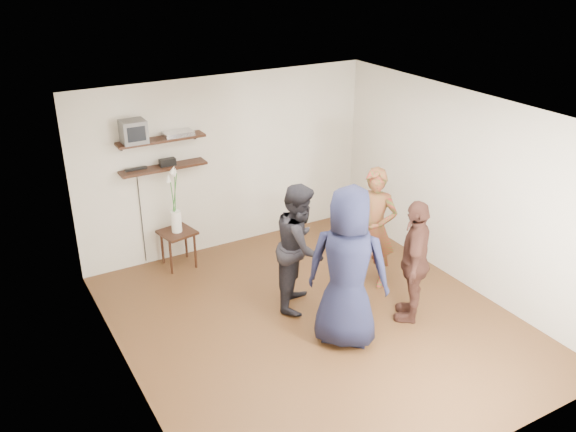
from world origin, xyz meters
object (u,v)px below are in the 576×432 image
(dvd_deck, at_px, (178,134))
(radio, at_px, (167,162))
(person_brown, at_px, (414,261))
(side_table, at_px, (178,237))
(person_dark, at_px, (300,246))
(person_plaid, at_px, (374,228))
(crt_monitor, at_px, (133,131))
(person_navy, at_px, (348,268))
(drinks_table, at_px, (356,269))

(dvd_deck, relative_size, radio, 1.82)
(radio, distance_m, person_brown, 3.57)
(side_table, xyz_separation_m, person_brown, (2.03, -2.67, 0.33))
(person_dark, bearing_deg, person_plaid, -52.19)
(person_plaid, bearing_deg, person_dark, -127.81)
(side_table, height_order, person_plaid, person_plaid)
(dvd_deck, bearing_deg, crt_monitor, 180.00)
(dvd_deck, height_order, radio, dvd_deck)
(person_navy, bearing_deg, dvd_deck, -29.05)
(person_navy, bearing_deg, drinks_table, -90.00)
(person_plaid, height_order, person_brown, person_plaid)
(drinks_table, distance_m, person_brown, 0.73)
(drinks_table, relative_size, person_dark, 0.54)
(person_dark, xyz_separation_m, person_brown, (1.03, -0.95, -0.04))
(dvd_deck, bearing_deg, side_table, -136.82)
(crt_monitor, xyz_separation_m, person_plaid, (2.52, -1.95, -1.19))
(person_plaid, bearing_deg, side_table, -165.47)
(person_plaid, bearing_deg, crt_monitor, -162.99)
(person_dark, relative_size, person_brown, 1.05)
(side_table, xyz_separation_m, drinks_table, (1.53, -2.18, 0.12))
(drinks_table, xyz_separation_m, person_brown, (0.50, -0.49, 0.21))
(person_navy, relative_size, person_brown, 1.23)
(side_table, xyz_separation_m, person_dark, (1.00, -1.72, 0.37))
(crt_monitor, distance_m, side_table, 1.63)
(person_dark, bearing_deg, side_table, 70.31)
(person_brown, bearing_deg, person_navy, -44.73)
(dvd_deck, xyz_separation_m, person_navy, (0.85, -2.85, -0.94))
(drinks_table, bearing_deg, dvd_deck, 119.73)
(dvd_deck, height_order, person_navy, dvd_deck)
(person_plaid, xyz_separation_m, person_brown, (-0.07, -0.90, -0.04))
(drinks_table, bearing_deg, person_plaid, 35.33)
(person_dark, bearing_deg, person_navy, -136.99)
(person_navy, bearing_deg, radio, -25.74)
(crt_monitor, xyz_separation_m, person_navy, (1.46, -2.85, -1.06))
(person_plaid, distance_m, person_dark, 1.11)
(person_dark, distance_m, person_brown, 1.40)
(person_plaid, height_order, person_navy, person_navy)
(crt_monitor, relative_size, drinks_table, 0.36)
(side_table, bearing_deg, person_plaid, -40.14)
(crt_monitor, height_order, radio, crt_monitor)
(side_table, distance_m, person_navy, 2.92)
(radio, distance_m, person_navy, 3.09)
(person_brown, bearing_deg, radio, -99.77)
(dvd_deck, distance_m, radio, 0.42)
(dvd_deck, xyz_separation_m, person_brown, (1.84, -2.84, -1.12))
(person_dark, height_order, person_brown, person_dark)
(crt_monitor, height_order, drinks_table, crt_monitor)
(side_table, relative_size, drinks_table, 0.61)
(crt_monitor, xyz_separation_m, person_brown, (2.45, -2.84, -1.24))
(dvd_deck, xyz_separation_m, drinks_table, (1.34, -2.35, -1.33))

